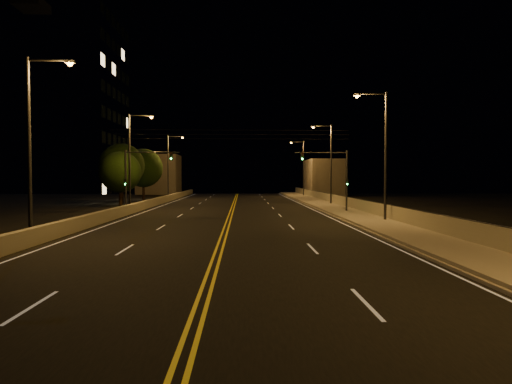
{
  "coord_description": "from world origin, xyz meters",
  "views": [
    {
      "loc": [
        1.12,
        -9.97,
        3.48
      ],
      "look_at": [
        2.0,
        18.0,
        2.5
      ],
      "focal_mm": 30.0,
      "sensor_mm": 36.0,
      "label": 1
    }
  ],
  "objects_px": {
    "tree_1": "(122,166)",
    "tree_0": "(120,172)",
    "streetlight_4": "(34,137)",
    "tree_2": "(143,168)",
    "traffic_signal_left": "(136,174)",
    "streetlight_5": "(132,156)",
    "streetlight_1": "(382,148)",
    "streetlight_3": "(302,165)",
    "traffic_signal_right": "(336,174)",
    "building_tower": "(33,106)",
    "streetlight_2": "(329,159)",
    "streetlight_6": "(170,163)"
  },
  "relations": [
    {
      "from": "streetlight_1",
      "to": "tree_0",
      "type": "xyz_separation_m",
      "value": [
        -24.57,
        18.33,
        -1.56
      ]
    },
    {
      "from": "traffic_signal_left",
      "to": "tree_1",
      "type": "xyz_separation_m",
      "value": [
        -6.02,
        16.66,
        1.19
      ]
    },
    {
      "from": "streetlight_6",
      "to": "streetlight_4",
      "type": "bearing_deg",
      "value": -90.0
    },
    {
      "from": "streetlight_5",
      "to": "tree_2",
      "type": "xyz_separation_m",
      "value": [
        -3.4,
        19.51,
        -0.81
      ]
    },
    {
      "from": "streetlight_2",
      "to": "streetlight_6",
      "type": "relative_size",
      "value": 1.0
    },
    {
      "from": "streetlight_1",
      "to": "streetlight_3",
      "type": "height_order",
      "value": "same"
    },
    {
      "from": "streetlight_6",
      "to": "tree_1",
      "type": "xyz_separation_m",
      "value": [
        -4.87,
        -8.45,
        -0.62
      ]
    },
    {
      "from": "tree_0",
      "to": "tree_2",
      "type": "xyz_separation_m",
      "value": [
        -0.3,
        12.78,
        0.75
      ]
    },
    {
      "from": "streetlight_6",
      "to": "tree_2",
      "type": "height_order",
      "value": "streetlight_6"
    },
    {
      "from": "streetlight_4",
      "to": "tree_0",
      "type": "xyz_separation_m",
      "value": [
        -3.1,
        26.85,
        -1.56
      ]
    },
    {
      "from": "streetlight_4",
      "to": "traffic_signal_left",
      "type": "relative_size",
      "value": 1.63
    },
    {
      "from": "streetlight_6",
      "to": "traffic_signal_left",
      "type": "distance_m",
      "value": 25.2
    },
    {
      "from": "traffic_signal_right",
      "to": "traffic_signal_left",
      "type": "height_order",
      "value": "same"
    },
    {
      "from": "traffic_signal_left",
      "to": "tree_0",
      "type": "xyz_separation_m",
      "value": [
        -4.25,
        9.7,
        0.25
      ]
    },
    {
      "from": "building_tower",
      "to": "traffic_signal_right",
      "type": "bearing_deg",
      "value": -30.3
    },
    {
      "from": "traffic_signal_left",
      "to": "tree_0",
      "type": "height_order",
      "value": "tree_0"
    },
    {
      "from": "streetlight_4",
      "to": "streetlight_5",
      "type": "xyz_separation_m",
      "value": [
        0.0,
        20.12,
        0.0
      ]
    },
    {
      "from": "streetlight_1",
      "to": "tree_1",
      "type": "distance_m",
      "value": 36.52
    },
    {
      "from": "streetlight_4",
      "to": "tree_2",
      "type": "xyz_separation_m",
      "value": [
        -3.4,
        39.64,
        -0.81
      ]
    },
    {
      "from": "streetlight_1",
      "to": "traffic_signal_left",
      "type": "distance_m",
      "value": 22.15
    },
    {
      "from": "streetlight_3",
      "to": "building_tower",
      "type": "xyz_separation_m",
      "value": [
        -40.75,
        -11.41,
        8.2
      ]
    },
    {
      "from": "streetlight_5",
      "to": "tree_2",
      "type": "relative_size",
      "value": 1.29
    },
    {
      "from": "streetlight_1",
      "to": "traffic_signal_left",
      "type": "xyz_separation_m",
      "value": [
        -20.33,
        8.62,
        -1.81
      ]
    },
    {
      "from": "streetlight_4",
      "to": "tree_1",
      "type": "height_order",
      "value": "streetlight_4"
    },
    {
      "from": "streetlight_6",
      "to": "building_tower",
      "type": "bearing_deg",
      "value": -173.46
    },
    {
      "from": "streetlight_1",
      "to": "traffic_signal_right",
      "type": "height_order",
      "value": "streetlight_1"
    },
    {
      "from": "streetlight_1",
      "to": "streetlight_3",
      "type": "xyz_separation_m",
      "value": [
        0.0,
        42.94,
        0.0
      ]
    },
    {
      "from": "traffic_signal_left",
      "to": "streetlight_6",
      "type": "bearing_deg",
      "value": 92.62
    },
    {
      "from": "traffic_signal_right",
      "to": "tree_2",
      "type": "xyz_separation_m",
      "value": [
        -23.32,
        22.49,
        1.0
      ]
    },
    {
      "from": "streetlight_5",
      "to": "streetlight_1",
      "type": "bearing_deg",
      "value": -28.37
    },
    {
      "from": "traffic_signal_right",
      "to": "tree_2",
      "type": "distance_m",
      "value": 32.41
    },
    {
      "from": "streetlight_1",
      "to": "streetlight_3",
      "type": "relative_size",
      "value": 1.0
    },
    {
      "from": "tree_2",
      "to": "traffic_signal_left",
      "type": "bearing_deg",
      "value": -78.57
    },
    {
      "from": "streetlight_5",
      "to": "traffic_signal_right",
      "type": "bearing_deg",
      "value": -8.49
    },
    {
      "from": "tree_1",
      "to": "streetlight_2",
      "type": "bearing_deg",
      "value": -12.02
    },
    {
      "from": "traffic_signal_left",
      "to": "building_tower",
      "type": "height_order",
      "value": "building_tower"
    },
    {
      "from": "streetlight_1",
      "to": "building_tower",
      "type": "xyz_separation_m",
      "value": [
        -40.75,
        31.53,
        8.2
      ]
    },
    {
      "from": "streetlight_1",
      "to": "tree_0",
      "type": "distance_m",
      "value": 30.69
    },
    {
      "from": "streetlight_3",
      "to": "traffic_signal_right",
      "type": "relative_size",
      "value": 1.63
    },
    {
      "from": "streetlight_1",
      "to": "traffic_signal_right",
      "type": "bearing_deg",
      "value": 100.19
    },
    {
      "from": "streetlight_3",
      "to": "tree_1",
      "type": "xyz_separation_m",
      "value": [
        -26.34,
        -17.65,
        -0.62
      ]
    },
    {
      "from": "building_tower",
      "to": "tree_1",
      "type": "height_order",
      "value": "building_tower"
    },
    {
      "from": "streetlight_1",
      "to": "streetlight_5",
      "type": "xyz_separation_m",
      "value": [
        -21.47,
        11.59,
        0.0
      ]
    },
    {
      "from": "tree_0",
      "to": "streetlight_4",
      "type": "bearing_deg",
      "value": -83.42
    },
    {
      "from": "streetlight_2",
      "to": "streetlight_5",
      "type": "height_order",
      "value": "same"
    },
    {
      "from": "streetlight_2",
      "to": "streetlight_3",
      "type": "bearing_deg",
      "value": 90.0
    },
    {
      "from": "tree_1",
      "to": "tree_0",
      "type": "bearing_deg",
      "value": -75.75
    },
    {
      "from": "traffic_signal_left",
      "to": "streetlight_3",
      "type": "bearing_deg",
      "value": 59.36
    },
    {
      "from": "traffic_signal_left",
      "to": "building_tower",
      "type": "xyz_separation_m",
      "value": [
        -20.42,
        22.9,
        10.01
      ]
    },
    {
      "from": "streetlight_1",
      "to": "tree_0",
      "type": "height_order",
      "value": "streetlight_1"
    }
  ]
}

